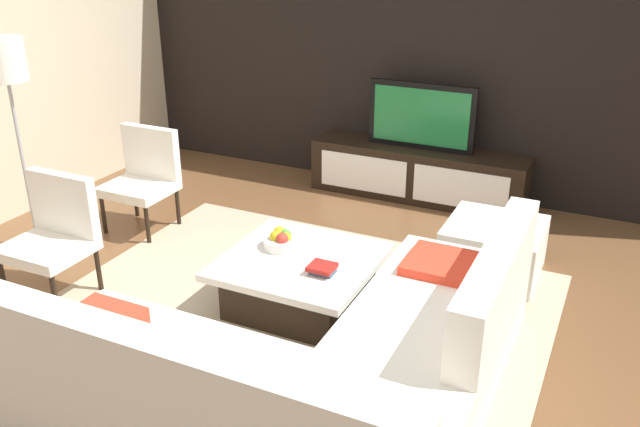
{
  "coord_description": "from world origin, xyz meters",
  "views": [
    {
      "loc": [
        1.77,
        -3.49,
        2.48
      ],
      "look_at": [
        -0.11,
        0.44,
        0.58
      ],
      "focal_mm": 37.72,
      "sensor_mm": 36.0,
      "label": 1
    }
  ],
  "objects": [
    {
      "name": "ottoman",
      "position": [
        0.99,
        1.18,
        0.2
      ],
      "size": [
        0.7,
        0.7,
        0.4
      ],
      "primitive_type": "cube",
      "color": "white",
      "rests_on": "ground"
    },
    {
      "name": "floor_lamp",
      "position": [
        -2.51,
        0.02,
        1.43
      ],
      "size": [
        0.32,
        0.32,
        1.69
      ],
      "color": "#A5A5AA",
      "rests_on": "ground"
    },
    {
      "name": "book_stack",
      "position": [
        0.13,
        -0.03,
        0.41
      ],
      "size": [
        0.17,
        0.16,
        0.06
      ],
      "color": "#2D516B",
      "rests_on": "coffee_table"
    },
    {
      "name": "accent_chair_near",
      "position": [
        -1.76,
        -0.44,
        0.49
      ],
      "size": [
        0.56,
        0.5,
        0.87
      ],
      "rotation": [
        0.0,
        0.0,
        0.05
      ],
      "color": "black",
      "rests_on": "ground"
    },
    {
      "name": "coffee_table",
      "position": [
        -0.1,
        0.1,
        0.2
      ],
      "size": [
        1.01,
        1.0,
        0.38
      ],
      "color": "black",
      "rests_on": "ground"
    },
    {
      "name": "media_console",
      "position": [
        -0.0,
        2.4,
        0.25
      ],
      "size": [
        2.06,
        0.49,
        0.5
      ],
      "color": "black",
      "rests_on": "ground"
    },
    {
      "name": "fruit_bowl",
      "position": [
        -0.28,
        0.2,
        0.43
      ],
      "size": [
        0.28,
        0.28,
        0.13
      ],
      "color": "silver",
      "rests_on": "coffee_table"
    },
    {
      "name": "feature_wall_back",
      "position": [
        0.0,
        2.7,
        1.4
      ],
      "size": [
        6.4,
        0.12,
        2.8
      ],
      "primitive_type": "cube",
      "color": "black",
      "rests_on": "ground"
    },
    {
      "name": "television",
      "position": [
        0.0,
        2.4,
        0.81
      ],
      "size": [
        1.01,
        0.06,
        0.62
      ],
      "color": "black",
      "rests_on": "media_console"
    },
    {
      "name": "area_rug",
      "position": [
        -0.1,
        0.0,
        0.01
      ],
      "size": [
        3.33,
        2.72,
        0.01
      ],
      "primitive_type": "cube",
      "color": "tan",
      "rests_on": "ground"
    },
    {
      "name": "ground_plane",
      "position": [
        0.0,
        0.0,
        0.0
      ],
      "size": [
        14.0,
        14.0,
        0.0
      ],
      "primitive_type": "plane",
      "color": "brown"
    },
    {
      "name": "sectional_couch",
      "position": [
        0.5,
        -0.85,
        0.29
      ],
      "size": [
        2.27,
        2.38,
        0.85
      ],
      "color": "white",
      "rests_on": "ground"
    },
    {
      "name": "accent_chair_far",
      "position": [
        -1.93,
        0.75,
        0.49
      ],
      "size": [
        0.55,
        0.5,
        0.87
      ],
      "rotation": [
        0.0,
        0.0,
        0.18
      ],
      "color": "black",
      "rests_on": "ground"
    }
  ]
}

